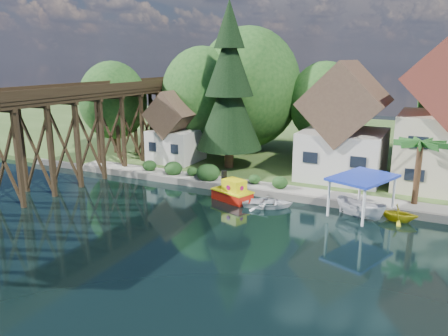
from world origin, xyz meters
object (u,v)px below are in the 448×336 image
at_px(boat_canopy, 361,200).
at_px(boat_yellow, 399,212).
at_px(tugboat, 233,192).
at_px(conifer, 229,90).
at_px(palm_tree, 421,146).
at_px(shed, 176,131).
at_px(trestle_bridge, 79,126).
at_px(house_left, 345,129).
at_px(boat_white_a, 268,202).

height_order(boat_canopy, boat_yellow, boat_canopy).
bearing_deg(boat_yellow, tugboat, 94.96).
bearing_deg(conifer, palm_tree, -13.29).
relative_size(palm_tree, boat_canopy, 0.91).
xyz_separation_m(conifer, palm_tree, (18.31, -4.32, -3.36)).
height_order(conifer, boat_yellow, conifer).
height_order(shed, tugboat, shed).
distance_m(palm_tree, boat_yellow, 5.53).
bearing_deg(trestle_bridge, conifer, 38.39).
bearing_deg(conifer, boat_canopy, -28.10).
bearing_deg(tugboat, boat_canopy, 3.30).
bearing_deg(tugboat, trestle_bridge, -177.53).
relative_size(conifer, tugboat, 4.37).
bearing_deg(boat_yellow, house_left, 33.90).
height_order(shed, boat_white_a, shed).
height_order(house_left, conifer, conifer).
xyz_separation_m(shed, boat_canopy, (21.40, -8.04, -2.44)).
xyz_separation_m(conifer, tugboat, (4.44, -8.50, -7.84)).
xyz_separation_m(house_left, palm_tree, (6.91, -5.96, 0.07)).
bearing_deg(boat_yellow, conifer, 67.17).
height_order(trestle_bridge, palm_tree, trestle_bridge).
relative_size(trestle_bridge, house_left, 4.01).
height_order(shed, boat_yellow, shed).
relative_size(boat_white_a, boat_yellow, 1.51).
height_order(house_left, boat_white_a, house_left).
bearing_deg(shed, trestle_bridge, -118.19).
bearing_deg(palm_tree, house_left, 139.20).
relative_size(shed, boat_canopy, 1.32).
relative_size(house_left, tugboat, 2.87).
xyz_separation_m(trestle_bridge, boat_yellow, (29.04, 1.77, -4.64)).
xyz_separation_m(house_left, tugboat, (-6.96, -10.13, -4.40)).
height_order(palm_tree, tugboat, palm_tree).
xyz_separation_m(tugboat, boat_white_a, (3.22, -0.22, -0.32)).
height_order(trestle_bridge, boat_white_a, trestle_bridge).
xyz_separation_m(house_left, boat_yellow, (6.04, -9.06, -4.43)).
bearing_deg(boat_canopy, shed, 159.41).
distance_m(conifer, boat_white_a, 14.19).
xyz_separation_m(trestle_bridge, house_left, (23.00, 10.83, -0.21)).
relative_size(trestle_bridge, boat_yellow, 16.44).
distance_m(conifer, boat_yellow, 20.52).
distance_m(boat_white_a, boat_yellow, 9.86).
relative_size(house_left, shed, 1.40).
distance_m(shed, boat_white_a, 17.13).
distance_m(tugboat, boat_yellow, 13.04).
xyz_separation_m(trestle_bridge, boat_canopy, (26.40, 1.29, -3.96)).
xyz_separation_m(house_left, boat_white_a, (-3.73, -10.35, -4.72)).
bearing_deg(tugboat, house_left, 55.53).
distance_m(shed, boat_canopy, 22.98).
height_order(palm_tree, boat_yellow, palm_tree).
bearing_deg(palm_tree, tugboat, -163.25).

